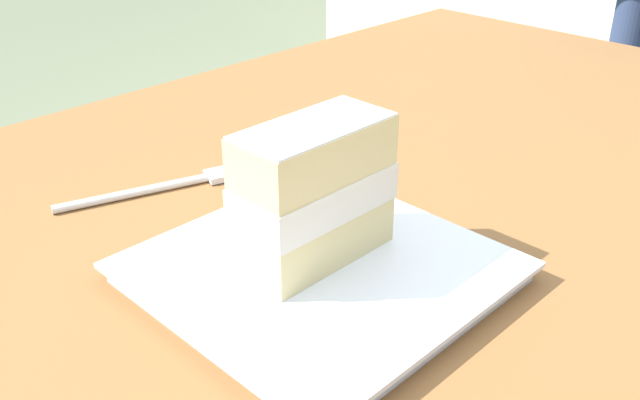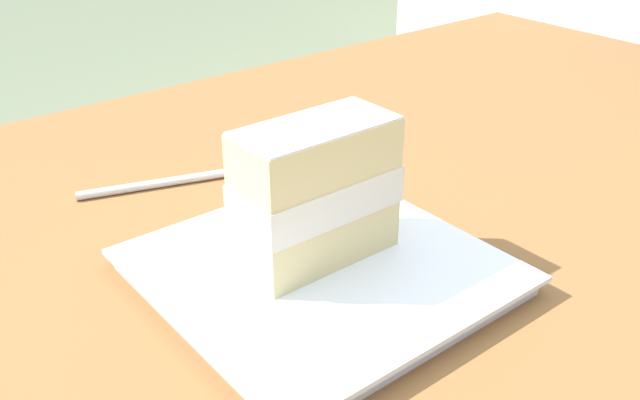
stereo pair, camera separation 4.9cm
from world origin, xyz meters
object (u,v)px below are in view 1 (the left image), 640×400
at_px(dessert_plate, 320,272).
at_px(dessert_fork, 163,187).
at_px(cake_slice, 310,190).
at_px(patio_table, 346,347).

relative_size(dessert_plate, dessert_fork, 1.39).
relative_size(dessert_plate, cake_slice, 1.98).
xyz_separation_m(cake_slice, dessert_fork, (0.00, -0.19, -0.06)).
relative_size(patio_table, dessert_plate, 6.37).
height_order(patio_table, dessert_plate, dessert_plate).
bearing_deg(dessert_plate, cake_slice, -109.15).
bearing_deg(patio_table, cake_slice, -7.61).
bearing_deg(patio_table, dessert_fork, -78.69).
relative_size(patio_table, cake_slice, 12.61).
bearing_deg(cake_slice, dessert_fork, -89.11).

